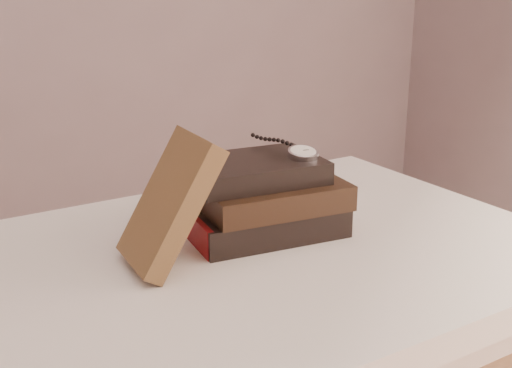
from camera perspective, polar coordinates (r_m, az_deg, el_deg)
table at (r=0.93m, az=-4.28°, el=-11.71°), size 1.00×0.60×0.75m
book_stack at (r=0.96m, az=0.58°, el=-1.25°), size 0.24×0.18×0.11m
journal at (r=0.85m, az=-7.40°, el=-1.58°), size 0.12×0.12×0.17m
pocket_watch at (r=0.96m, az=3.73°, el=2.81°), size 0.05×0.15×0.02m
eyeglasses at (r=1.00m, az=-5.30°, el=0.02°), size 0.10×0.12×0.04m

